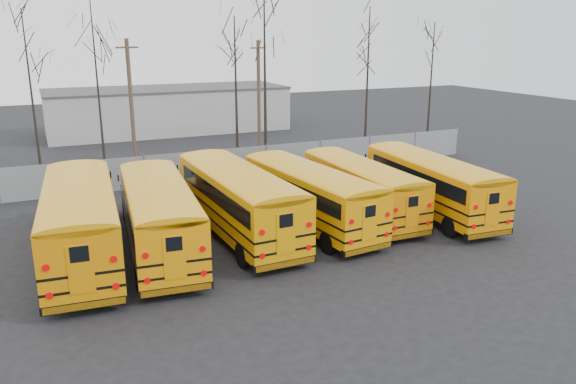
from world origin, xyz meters
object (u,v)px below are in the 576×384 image
bus_a (80,216)px  utility_pole_right (259,97)px  bus_f (429,180)px  bus_e (359,184)px  bus_d (308,191)px  utility_pole_left (131,104)px  bus_b (158,211)px  bus_c (236,195)px

bus_a → utility_pole_right: 22.52m
bus_f → bus_e: bearing=165.7°
bus_f → utility_pole_right: bearing=101.7°
bus_d → utility_pole_left: utility_pole_left is taller
bus_b → bus_f: bearing=4.3°
bus_a → bus_f: bearing=2.4°
bus_c → utility_pole_left: size_ratio=1.34×
bus_e → bus_d: bearing=-170.9°
bus_c → bus_d: 3.55m
bus_b → bus_e: bearing=10.1°
bus_d → bus_e: bus_d is taller
utility_pole_right → utility_pole_left: bearing=164.4°
bus_b → bus_f: 13.97m
bus_a → bus_d: 10.39m
bus_e → utility_pole_right: (0.98, 16.50, 2.74)m
bus_e → utility_pole_left: size_ratio=1.18×
bus_c → bus_f: bearing=-7.5°
bus_e → bus_f: size_ratio=0.93×
bus_c → bus_f: bus_c is taller
bus_c → bus_e: 6.72m
utility_pole_right → bus_a: bearing=-153.4°
bus_a → utility_pole_left: 16.69m
bus_e → utility_pole_right: utility_pole_right is taller
bus_d → bus_b: bearing=177.2°
bus_a → bus_c: bearing=7.2°
bus_e → utility_pole_right: 16.76m
bus_c → utility_pole_right: bearing=63.1°
bus_f → utility_pole_right: utility_pole_right is taller
bus_a → bus_c: (6.85, 0.34, -0.05)m
bus_b → bus_f: (13.97, -0.29, -0.05)m
bus_b → utility_pole_right: 20.93m
bus_b → utility_pole_left: (1.69, 16.11, 2.66)m
bus_d → bus_e: (3.18, 0.47, -0.09)m
bus_f → bus_a: bearing=-178.5°
bus_a → bus_f: size_ratio=1.09×
bus_a → bus_b: bus_a is taller
bus_c → utility_pole_left: bearing=95.4°
bus_d → bus_f: (6.70, -0.66, 0.02)m
bus_b → utility_pole_left: utility_pole_left is taller
bus_b → bus_a: bearing=179.5°
bus_d → bus_e: size_ratio=1.06×
bus_e → utility_pole_left: bearing=120.5°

